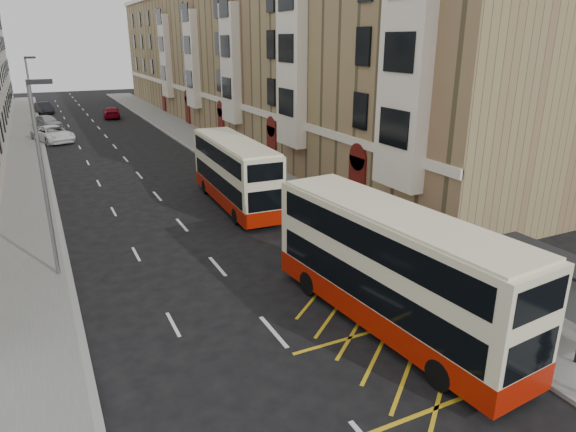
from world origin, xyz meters
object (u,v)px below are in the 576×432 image
bus_shelter (560,279)px  double_decker_rear (235,173)px  street_lamp_near (43,171)px  pedestrian_far (368,241)px  car_red (112,112)px  litter_bin (522,330)px  white_van (53,134)px  double_decker_front (392,270)px  car_dark (44,108)px  car_silver (47,122)px  street_lamp_far (32,97)px

bus_shelter → double_decker_rear: bearing=103.7°
street_lamp_near → pedestrian_far: bearing=-19.2°
double_decker_rear → car_red: size_ratio=2.10×
double_decker_rear → pedestrian_far: size_ratio=6.26×
double_decker_rear → litter_bin: size_ratio=11.16×
double_decker_rear → white_van: double_decker_rear is taller
double_decker_front → white_van: bearing=96.6°
car_red → double_decker_rear: bearing=97.6°
car_red → litter_bin: bearing=100.0°
white_van → car_dark: size_ratio=1.26×
litter_bin → car_silver: car_silver is taller
white_van → car_silver: car_silver is taller
car_silver → car_red: bearing=15.0°
car_dark → double_decker_front: bearing=-95.7°
car_red → pedestrian_far: bearing=100.0°
car_dark → pedestrian_far: bearing=-92.7°
street_lamp_far → car_dark: size_ratio=1.78×
street_lamp_near → double_decker_rear: bearing=30.2°
litter_bin → car_silver: (-12.10, 54.07, 0.17)m
car_silver → street_lamp_far: bearing=-116.8°
double_decker_front → car_dark: size_ratio=2.41×
street_lamp_far → double_decker_front: bearing=-75.5°
bus_shelter → litter_bin: 2.09m
double_decker_rear → car_dark: size_ratio=2.25×
double_decker_front → car_red: 56.74m
double_decker_front → street_lamp_far: bearing=99.3°
bus_shelter → street_lamp_near: bearing=139.9°
pedestrian_far → car_silver: size_ratio=0.35×
double_decker_front → litter_bin: bearing=-49.2°
double_decker_rear → litter_bin: 18.63m
street_lamp_near → car_dark: (1.25, 55.80, -3.90)m
street_lamp_near → litter_bin: 18.58m
double_decker_front → pedestrian_far: double_decker_front is taller
street_lamp_near → double_decker_front: 14.06m
litter_bin → pedestrian_far: size_ratio=0.56×
white_van → street_lamp_near: bearing=-110.8°
street_lamp_near → car_dark: size_ratio=1.78×
bus_shelter → car_silver: (-13.54, 54.07, -1.35)m
street_lamp_near → car_red: 48.29m
bus_shelter → car_red: size_ratio=0.88×
bus_shelter → double_decker_rear: (-4.47, 18.33, -0.10)m
double_decker_rear → double_decker_front: bearing=-87.9°
double_decker_rear → pedestrian_far: double_decker_rear is taller
bus_shelter → car_silver: bearing=104.1°
double_decker_rear → street_lamp_far: bearing=115.3°
double_decker_front → litter_bin: double_decker_front is taller
street_lamp_far → double_decker_front: street_lamp_far is taller
street_lamp_near → white_van: street_lamp_near is taller
pedestrian_far → car_red: bearing=-63.3°
double_decker_front → car_silver: bearing=94.9°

